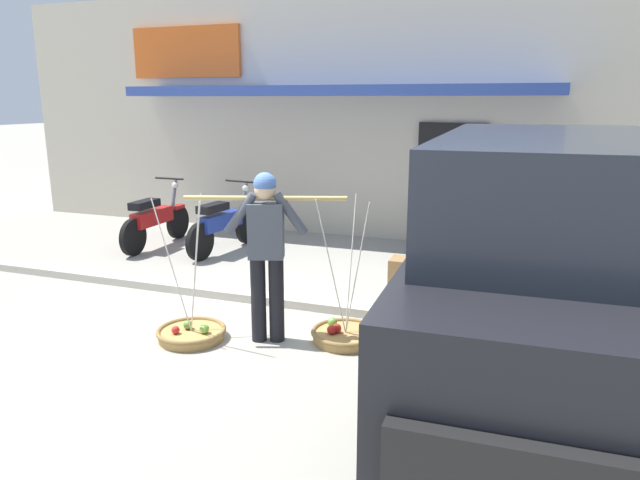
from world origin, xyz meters
The scene contains 10 objects.
ground_plane centered at (0.00, 0.00, 0.00)m, with size 90.00×90.00×0.00m, color #9E998C.
sidewalk_curb centered at (0.00, 0.70, 0.05)m, with size 20.00×0.24×0.10m, color #BAB4A5.
fruit_vendor centered at (0.36, -0.31, 0.98)m, with size 1.49×0.54×1.70m.
fruit_basket_left_side centered at (1.09, -0.06, 0.07)m, with size 0.70×0.70×1.45m.
fruit_basket_right_side centered at (-0.38, -0.56, 0.07)m, with size 0.70×0.70×1.45m.
motorcycle_nearest_shop centered at (-3.00, 2.52, 0.45)m, with size 0.54×1.82×1.09m.
motorcycle_second_in_row centered at (-1.79, 2.63, 0.45)m, with size 0.54×1.81×1.09m.
parked_truck centered at (2.89, -0.39, 1.13)m, with size 2.27×4.86×2.10m.
storefront_building centered at (-0.47, 6.86, 2.10)m, with size 13.00×6.00×4.20m.
wooden_crate centered at (1.27, 2.05, 0.16)m, with size 0.44×0.36×0.32m, color olive.
Camera 1 is at (2.72, -5.25, 2.36)m, focal length 32.59 mm.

